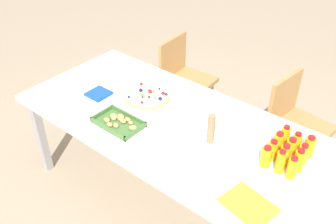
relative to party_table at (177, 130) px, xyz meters
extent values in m
plane|color=tan|center=(0.00, 0.00, -0.67)|extent=(12.00, 12.00, 0.00)
cube|color=white|center=(0.00, 0.00, 0.04)|extent=(2.23, 0.98, 0.04)
cube|color=#99999E|center=(1.03, -0.41, -0.33)|extent=(0.06, 0.06, 0.69)
cube|color=#99999E|center=(1.03, 0.41, -0.33)|extent=(0.06, 0.06, 0.69)
cube|color=#B7844C|center=(-0.55, -0.84, -0.22)|extent=(0.44, 0.44, 0.04)
cube|color=#B7844C|center=(-0.36, -0.86, -0.03)|extent=(0.07, 0.38, 0.38)
cylinder|color=silver|center=(-0.73, -0.98, -0.46)|extent=(0.02, 0.02, 0.41)
cylinder|color=silver|center=(-0.69, -0.66, -0.46)|extent=(0.02, 0.02, 0.41)
cylinder|color=silver|center=(-0.41, -1.02, -0.46)|extent=(0.02, 0.02, 0.41)
cylinder|color=silver|center=(-0.37, -0.70, -0.46)|extent=(0.02, 0.02, 0.41)
cube|color=#B7844C|center=(0.53, -0.85, -0.22)|extent=(0.42, 0.42, 0.04)
cube|color=#B7844C|center=(0.71, -0.84, -0.03)|extent=(0.05, 0.38, 0.38)
cylinder|color=silver|center=(0.38, -1.02, -0.46)|extent=(0.02, 0.02, 0.41)
cylinder|color=silver|center=(0.36, -0.70, -0.46)|extent=(0.02, 0.02, 0.41)
cylinder|color=silver|center=(0.70, -1.00, -0.46)|extent=(0.02, 0.02, 0.41)
cylinder|color=silver|center=(0.68, -0.68, -0.46)|extent=(0.02, 0.02, 0.41)
cylinder|color=#FAAC14|center=(-0.78, -0.24, 0.12)|extent=(0.06, 0.06, 0.12)
cylinder|color=red|center=(-0.78, -0.24, 0.19)|extent=(0.04, 0.04, 0.02)
cylinder|color=#FAAC14|center=(-0.71, -0.23, 0.12)|extent=(0.05, 0.05, 0.12)
cylinder|color=red|center=(-0.71, -0.23, 0.18)|extent=(0.04, 0.04, 0.02)
cylinder|color=#F9AE14|center=(-0.63, -0.23, 0.12)|extent=(0.05, 0.05, 0.13)
cylinder|color=red|center=(-0.63, -0.23, 0.20)|extent=(0.03, 0.03, 0.02)
cylinder|color=#F9AF14|center=(-0.78, -0.16, 0.11)|extent=(0.05, 0.05, 0.12)
cylinder|color=red|center=(-0.78, -0.16, 0.18)|extent=(0.04, 0.04, 0.02)
cylinder|color=#FBAD14|center=(-0.71, -0.16, 0.12)|extent=(0.06, 0.06, 0.12)
cylinder|color=red|center=(-0.71, -0.16, 0.19)|extent=(0.04, 0.04, 0.02)
cylinder|color=#FAAE14|center=(-0.63, -0.16, 0.12)|extent=(0.06, 0.06, 0.13)
cylinder|color=red|center=(-0.63, -0.16, 0.19)|extent=(0.04, 0.04, 0.02)
cylinder|color=#F9AF14|center=(-0.79, -0.09, 0.12)|extent=(0.06, 0.06, 0.13)
cylinder|color=red|center=(-0.79, -0.09, 0.19)|extent=(0.04, 0.04, 0.02)
cylinder|color=#FAAB14|center=(-0.70, -0.08, 0.12)|extent=(0.06, 0.06, 0.12)
cylinder|color=red|center=(-0.70, -0.08, 0.19)|extent=(0.04, 0.04, 0.02)
cylinder|color=#F8AC14|center=(-0.63, -0.08, 0.11)|extent=(0.06, 0.06, 0.12)
cylinder|color=red|center=(-0.63, -0.08, 0.18)|extent=(0.04, 0.04, 0.02)
cylinder|color=#F9AE14|center=(-0.78, -0.01, 0.12)|extent=(0.05, 0.05, 0.13)
cylinder|color=red|center=(-0.78, -0.01, 0.19)|extent=(0.04, 0.04, 0.02)
cylinder|color=#F9AC14|center=(-0.71, -0.01, 0.12)|extent=(0.05, 0.05, 0.13)
cylinder|color=red|center=(-0.71, -0.01, 0.20)|extent=(0.03, 0.03, 0.02)
cylinder|color=#FAAC14|center=(-0.63, -0.01, 0.12)|extent=(0.06, 0.06, 0.12)
cylinder|color=red|center=(-0.63, -0.01, 0.18)|extent=(0.04, 0.04, 0.02)
cylinder|color=tan|center=(0.36, -0.11, 0.07)|extent=(0.33, 0.33, 0.02)
cylinder|color=white|center=(0.36, -0.11, 0.08)|extent=(0.30, 0.30, 0.01)
sphere|color=red|center=(0.36, -0.14, 0.09)|extent=(0.03, 0.03, 0.03)
sphere|color=#1E1947|center=(0.35, -0.06, 0.09)|extent=(0.02, 0.02, 0.02)
sphere|color=red|center=(0.32, -0.08, 0.09)|extent=(0.02, 0.02, 0.02)
sphere|color=#66B238|center=(0.35, -0.06, 0.09)|extent=(0.02, 0.02, 0.02)
sphere|color=#66B238|center=(0.37, -0.07, 0.09)|extent=(0.02, 0.02, 0.02)
sphere|color=#1E1947|center=(0.33, -0.21, 0.09)|extent=(0.02, 0.02, 0.02)
sphere|color=#1E1947|center=(0.38, -0.15, 0.09)|extent=(0.02, 0.02, 0.02)
sphere|color=red|center=(0.48, -0.18, 0.09)|extent=(0.02, 0.02, 0.02)
sphere|color=#1E1947|center=(0.43, 0.01, 0.09)|extent=(0.02, 0.02, 0.02)
sphere|color=#1E1947|center=(0.42, -0.11, 0.09)|extent=(0.03, 0.03, 0.03)
sphere|color=#1E1947|center=(0.24, -0.19, 0.09)|extent=(0.02, 0.02, 0.02)
sphere|color=#66B238|center=(0.27, -0.09, 0.09)|extent=(0.02, 0.02, 0.02)
sphere|color=red|center=(0.27, -0.18, 0.09)|extent=(0.03, 0.03, 0.03)
sphere|color=#66B238|center=(0.37, -0.14, 0.09)|extent=(0.03, 0.03, 0.03)
sphere|color=#66B238|center=(0.34, -0.16, 0.09)|extent=(0.02, 0.02, 0.02)
sphere|color=red|center=(0.35, -0.14, 0.09)|extent=(0.03, 0.03, 0.03)
sphere|color=red|center=(0.31, 0.00, 0.09)|extent=(0.02, 0.02, 0.02)
sphere|color=#1E1947|center=(0.24, -0.11, 0.09)|extent=(0.03, 0.03, 0.03)
sphere|color=#66B238|center=(0.39, -0.07, 0.09)|extent=(0.02, 0.02, 0.02)
cube|color=#477238|center=(0.29, 0.25, 0.06)|extent=(0.32, 0.20, 0.01)
cube|color=#477238|center=(0.29, 0.16, 0.07)|extent=(0.32, 0.01, 0.03)
cube|color=#477238|center=(0.29, 0.35, 0.07)|extent=(0.32, 0.01, 0.03)
cube|color=#477238|center=(0.13, 0.25, 0.07)|extent=(0.01, 0.20, 0.03)
cube|color=#477238|center=(0.44, 0.25, 0.07)|extent=(0.01, 0.20, 0.03)
ellipsoid|color=tan|center=(0.35, 0.23, 0.08)|extent=(0.06, 0.04, 0.03)
ellipsoid|color=tan|center=(0.30, 0.22, 0.08)|extent=(0.05, 0.04, 0.03)
ellipsoid|color=tan|center=(0.25, 0.19, 0.08)|extent=(0.04, 0.03, 0.02)
ellipsoid|color=tan|center=(0.22, 0.20, 0.08)|extent=(0.04, 0.03, 0.02)
ellipsoid|color=tan|center=(0.27, 0.23, 0.08)|extent=(0.05, 0.03, 0.03)
ellipsoid|color=tan|center=(0.36, 0.29, 0.08)|extent=(0.05, 0.03, 0.03)
ellipsoid|color=tan|center=(0.16, 0.24, 0.08)|extent=(0.05, 0.04, 0.03)
ellipsoid|color=tan|center=(0.27, 0.29, 0.08)|extent=(0.04, 0.03, 0.02)
ellipsoid|color=tan|center=(0.27, 0.28, 0.08)|extent=(0.04, 0.03, 0.02)
ellipsoid|color=tan|center=(0.17, 0.24, 0.08)|extent=(0.04, 0.03, 0.02)
ellipsoid|color=tan|center=(0.31, 0.20, 0.08)|extent=(0.05, 0.04, 0.03)
ellipsoid|color=tan|center=(0.26, 0.19, 0.08)|extent=(0.04, 0.03, 0.02)
ellipsoid|color=tan|center=(0.34, 0.24, 0.08)|extent=(0.04, 0.03, 0.02)
ellipsoid|color=tan|center=(0.31, 0.31, 0.08)|extent=(0.05, 0.03, 0.03)
cylinder|color=silver|center=(-0.09, 0.00, 0.06)|extent=(0.21, 0.21, 0.00)
cylinder|color=silver|center=(-0.09, 0.00, 0.06)|extent=(0.21, 0.21, 0.00)
cylinder|color=silver|center=(-0.09, 0.00, 0.07)|extent=(0.21, 0.21, 0.00)
cylinder|color=silver|center=(-0.09, 0.00, 0.07)|extent=(0.21, 0.21, 0.00)
cylinder|color=silver|center=(-0.09, 0.00, 0.08)|extent=(0.21, 0.21, 0.00)
cylinder|color=silver|center=(-0.09, 0.00, 0.08)|extent=(0.21, 0.21, 0.00)
cylinder|color=silver|center=(-0.09, 0.00, 0.09)|extent=(0.21, 0.21, 0.00)
cylinder|color=silver|center=(-0.09, 0.00, 0.09)|extent=(0.21, 0.21, 0.00)
cube|color=#194CA5|center=(0.65, 0.09, 0.07)|extent=(0.15, 0.15, 0.02)
cylinder|color=#9E7A56|center=(-0.28, 0.02, 0.16)|extent=(0.04, 0.04, 0.20)
cube|color=yellow|center=(-0.71, 0.31, 0.06)|extent=(0.29, 0.24, 0.01)
camera|label=1|loc=(-1.20, 1.55, 1.53)|focal=40.16mm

